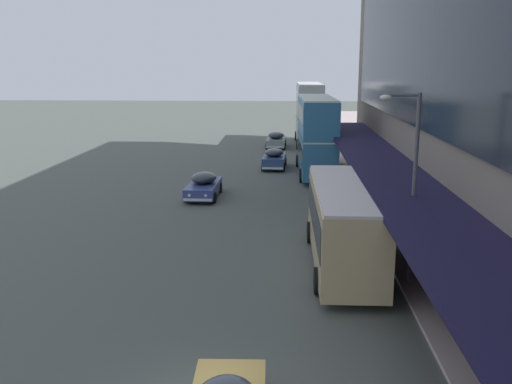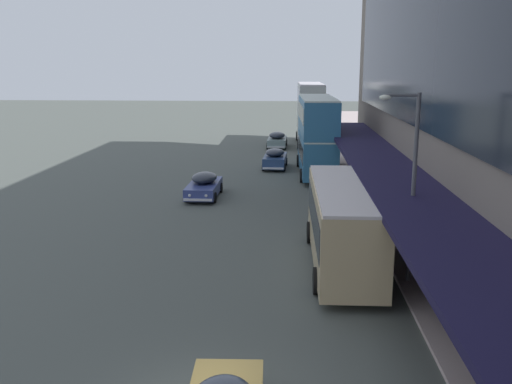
# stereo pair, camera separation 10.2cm
# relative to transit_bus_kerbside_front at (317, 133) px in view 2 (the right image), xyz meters

# --- Properties ---
(transit_bus_kerbside_front) EXTENTS (2.89, 9.93, 5.87)m
(transit_bus_kerbside_front) POSITION_rel_transit_bus_kerbside_front_xyz_m (0.00, 0.00, 0.00)
(transit_bus_kerbside_front) COLOR teal
(transit_bus_kerbside_front) RESTS_ON ground
(transit_bus_kerbside_rear) EXTENTS (2.76, 10.44, 6.36)m
(transit_bus_kerbside_rear) POSITION_rel_transit_bus_kerbside_front_xyz_m (0.06, 16.40, 0.25)
(transit_bus_kerbside_rear) COLOR silver
(transit_bus_kerbside_rear) RESTS_ON ground
(transit_bus_kerbside_far) EXTENTS (2.71, 9.64, 3.45)m
(transit_bus_kerbside_far) POSITION_rel_transit_bus_kerbside_front_xyz_m (0.13, -20.38, -1.20)
(transit_bus_kerbside_far) COLOR tan
(transit_bus_kerbside_far) RESTS_ON ground
(sedan_oncoming_rear) EXTENTS (2.00, 4.78, 1.55)m
(sedan_oncoming_rear) POSITION_rel_transit_bus_kerbside_front_xyz_m (-7.47, -7.99, -2.42)
(sedan_oncoming_rear) COLOR navy
(sedan_oncoming_rear) RESTS_ON ground
(sedan_trailing_near) EXTENTS (2.04, 4.85, 1.60)m
(sedan_trailing_near) POSITION_rel_transit_bus_kerbside_front_xyz_m (-3.29, 14.37, -2.39)
(sedan_trailing_near) COLOR gray
(sedan_trailing_near) RESTS_ON ground
(sedan_far_back) EXTENTS (2.01, 4.47, 1.62)m
(sedan_far_back) POSITION_rel_transit_bus_kerbside_front_xyz_m (-3.21, 2.50, -2.38)
(sedan_far_back) COLOR navy
(sedan_far_back) RESTS_ON ground
(pedestrian_at_kerb) EXTENTS (0.51, 0.43, 1.86)m
(pedestrian_at_kerb) POSITION_rel_transit_bus_kerbside_front_xyz_m (3.96, -25.53, -1.99)
(pedestrian_at_kerb) COLOR #2C3338
(pedestrian_at_kerb) RESTS_ON sidewalk_kerb
(street_lamp) EXTENTS (1.50, 0.28, 7.13)m
(street_lamp) POSITION_rel_transit_bus_kerbside_front_xyz_m (2.34, -22.19, 1.11)
(street_lamp) COLOR #4C4C51
(street_lamp) RESTS_ON sidewalk_kerb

